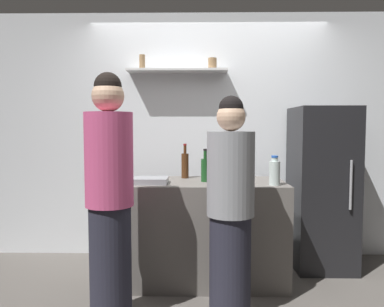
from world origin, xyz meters
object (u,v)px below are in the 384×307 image
person_grey_hoodie (230,211)px  refrigerator (321,188)px  utensil_holder (217,179)px  baking_pan (148,181)px  wine_bottle_dark_glass (232,169)px  wine_bottle_amber_glass (185,165)px  wine_bottle_pale_glass (113,169)px  wine_bottle_green_glass (205,169)px  water_bottle_plastic (275,172)px  person_pink_top (110,198)px

person_grey_hoodie → refrigerator: bearing=-39.5°
refrigerator → utensil_holder: (-1.07, -0.63, 0.17)m
utensil_holder → baking_pan: bearing=167.0°
wine_bottle_dark_glass → person_grey_hoodie: (-0.06, -0.58, -0.24)m
utensil_holder → wine_bottle_dark_glass: 0.23m
refrigerator → baking_pan: bearing=-163.3°
refrigerator → wine_bottle_dark_glass: size_ratio=4.84×
wine_bottle_amber_glass → utensil_holder: bearing=-60.2°
wine_bottle_pale_glass → wine_bottle_green_glass: bearing=-6.3°
person_grey_hoodie → wine_bottle_amber_glass: bearing=25.3°
refrigerator → water_bottle_plastic: (-0.58, -0.58, 0.22)m
refrigerator → wine_bottle_dark_glass: bearing=-153.2°
water_bottle_plastic → baking_pan: bearing=175.7°
wine_bottle_amber_glass → refrigerator: bearing=6.1°
water_bottle_plastic → person_pink_top: 1.37m
person_pink_top → wine_bottle_dark_glass: bearing=-80.5°
baking_pan → person_pink_top: size_ratio=0.19×
wine_bottle_pale_glass → water_bottle_plastic: wine_bottle_pale_glass is taller
wine_bottle_amber_glass → person_grey_hoodie: bearing=-68.5°
utensil_holder → person_grey_hoodie: 0.46m
wine_bottle_pale_glass → water_bottle_plastic: size_ratio=1.15×
refrigerator → person_pink_top: bearing=-149.5°
wine_bottle_dark_glass → wine_bottle_green_glass: size_ratio=1.12×
refrigerator → wine_bottle_pale_glass: refrigerator is taller
wine_bottle_pale_glass → water_bottle_plastic: bearing=-11.7°
refrigerator → wine_bottle_green_glass: (-1.16, -0.38, 0.23)m
refrigerator → utensil_holder: size_ratio=7.22×
utensil_holder → water_bottle_plastic: size_ratio=0.88×
refrigerator → water_bottle_plastic: bearing=-135.2°
wine_bottle_green_glass → person_grey_hoodie: 0.73m
wine_bottle_dark_glass → person_grey_hoodie: bearing=-96.0°
wine_bottle_green_glass → wine_bottle_dark_glass: bearing=-22.1°
wine_bottle_green_glass → person_pink_top: person_pink_top is taller
baking_pan → utensil_holder: 0.60m
baking_pan → person_grey_hoodie: person_grey_hoodie is taller
baking_pan → person_pink_top: bearing=-108.3°
wine_bottle_pale_glass → wine_bottle_green_glass: wine_bottle_green_glass is taller
wine_bottle_pale_glass → wine_bottle_amber_glass: bearing=11.8°
wine_bottle_dark_glass → utensil_holder: bearing=-130.5°
utensil_holder → wine_bottle_amber_glass: bearing=119.8°
person_grey_hoodie → person_pink_top: 0.87m
person_grey_hoodie → person_pink_top: person_pink_top is taller
wine_bottle_dark_glass → wine_bottle_pale_glass: wine_bottle_dark_glass is taller
wine_bottle_amber_glass → water_bottle_plastic: bearing=-29.6°
refrigerator → wine_bottle_pale_glass: bearing=-172.0°
water_bottle_plastic → person_grey_hoodie: person_grey_hoodie is taller
baking_pan → person_grey_hoodie: 0.88m
water_bottle_plastic → person_grey_hoodie: 0.66m
baking_pan → wine_bottle_amber_glass: size_ratio=1.03×
wine_bottle_green_glass → person_grey_hoodie: (0.17, -0.67, -0.22)m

